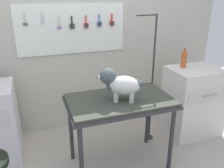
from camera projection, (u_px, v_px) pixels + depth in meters
rear_wall_panel at (82, 45)px, 3.08m from camera, size 4.00×0.11×2.30m
grooming_table at (120, 106)px, 2.39m from camera, size 1.07×0.64×0.80m
grooming_arm at (151, 86)px, 2.85m from camera, size 0.30×0.11×1.58m
dog at (119, 84)px, 2.27m from camera, size 0.43×0.32×0.32m
cabinet_right at (193, 101)px, 3.11m from camera, size 0.68×0.54×0.91m
soda_bottle at (184, 59)px, 2.95m from camera, size 0.07×0.07×0.25m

